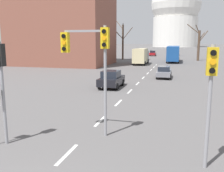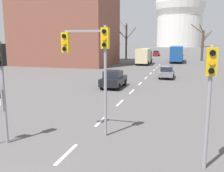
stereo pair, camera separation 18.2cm
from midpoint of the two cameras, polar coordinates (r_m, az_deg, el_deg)
The scene contains 23 objects.
lane_stripe_0 at distance 10.80m, azimuth -10.73°, elevation -15.09°, with size 0.16×2.00×0.01m, color silver.
lane_stripe_1 at distance 14.68m, azimuth -3.05°, elevation -7.97°, with size 0.16×2.00×0.01m, color silver.
lane_stripe_2 at distance 18.84m, azimuth 1.20°, elevation -3.85°, with size 0.16×2.00×0.01m, color silver.
lane_stripe_3 at distance 23.13m, azimuth 3.87°, elevation -1.22°, with size 0.16×2.00×0.01m, color silver.
lane_stripe_4 at distance 27.49m, azimuth 5.69°, elevation 0.59°, with size 0.16×2.00×0.01m, color silver.
lane_stripe_5 at distance 31.88m, azimuth 7.02°, elevation 1.90°, with size 0.16×2.00×0.01m, color silver.
lane_stripe_6 at distance 36.30m, azimuth 8.02°, elevation 2.88°, with size 0.16×2.00×0.01m, color silver.
lane_stripe_7 at distance 40.74m, azimuth 8.81°, elevation 3.66°, with size 0.16×2.00×0.01m, color silver.
lane_stripe_8 at distance 45.19m, azimuth 9.44°, elevation 4.28°, with size 0.16×2.00×0.01m, color silver.
lane_stripe_9 at distance 49.65m, azimuth 9.96°, elevation 4.79°, with size 0.16×2.00×0.01m, color silver.
traffic_signal_near_left at distance 11.84m, azimuth -24.37°, elevation 2.63°, with size 0.36×0.34×4.58m.
traffic_signal_centre_tall at distance 11.89m, azimuth -5.24°, elevation 7.50°, with size 2.36×0.34×5.30m.
traffic_signal_near_right at distance 9.25m, azimuth 21.09°, elevation 0.55°, with size 0.36×0.34×4.48m.
sedan_near_left at distance 79.66m, azimuth 9.23°, elevation 7.41°, with size 1.88×4.20×1.70m.
sedan_near_right at distance 84.06m, azimuth 14.43°, elevation 7.40°, with size 1.89×4.53×1.77m.
sedan_mid_centre at distance 24.90m, azimuth -0.36°, elevation 1.61°, with size 1.95×4.10×1.70m.
sedan_far_left at distance 32.03m, azimuth 11.65°, elevation 3.17°, with size 1.76×4.08×1.49m.
city_bus at distance 57.27m, azimuth 13.75°, elevation 7.41°, with size 2.66×10.80×3.48m.
delivery_truck at distance 50.00m, azimuth 6.49°, elevation 6.86°, with size 2.44×7.20×3.14m.
bare_tree_left_near at distance 63.29m, azimuth 2.36°, elevation 10.43°, with size 4.64×4.12×9.65m.
bare_tree_right_near at distance 62.67m, azimuth 19.13°, elevation 9.17°, with size 4.92×2.23×8.56m.
capitol_dome at distance 209.74m, azimuth 14.31°, elevation 15.87°, with size 38.21×38.21×53.97m.
apartment_block_left at distance 51.64m, azimuth -11.34°, elevation 18.27°, with size 18.00×14.00×23.95m, color brown.
Camera 1 is at (4.27, -4.38, 4.59)m, focal length 40.00 mm.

